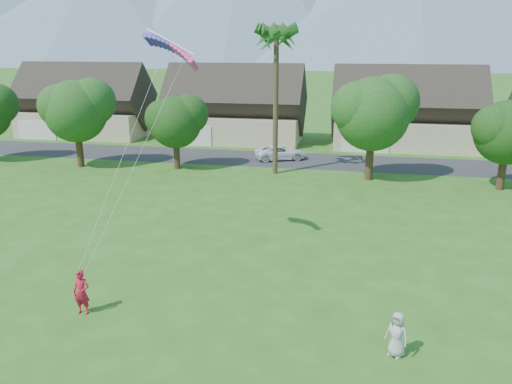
% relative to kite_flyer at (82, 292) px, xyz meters
% --- Properties ---
extents(street, '(90.00, 7.00, 0.01)m').
position_rel_kite_flyer_xyz_m(street, '(6.12, 30.47, -0.97)').
color(street, '#2D2D30').
rests_on(street, ground).
extents(kite_flyer, '(0.73, 0.49, 1.95)m').
position_rel_kite_flyer_xyz_m(kite_flyer, '(0.00, 0.00, 0.00)').
color(kite_flyer, red).
rests_on(kite_flyer, ground).
extents(watcher, '(1.01, 0.90, 1.73)m').
position_rel_kite_flyer_xyz_m(watcher, '(12.68, -0.49, -0.11)').
color(watcher, '#B6B6B2').
rests_on(watcher, ground).
extents(parked_car, '(5.47, 4.06, 1.38)m').
position_rel_kite_flyer_xyz_m(parked_car, '(3.77, 30.47, -0.28)').
color(parked_car, white).
rests_on(parked_car, ground).
extents(mountain_ridge, '(540.00, 240.00, 70.00)m').
position_rel_kite_flyer_xyz_m(mountain_ridge, '(16.52, 256.47, 28.09)').
color(mountain_ridge, slate).
rests_on(mountain_ridge, ground).
extents(houses_row, '(72.75, 8.19, 8.86)m').
position_rel_kite_flyer_xyz_m(houses_row, '(6.61, 39.47, 2.47)').
color(houses_row, beige).
rests_on(houses_row, ground).
extents(tree_row, '(62.27, 6.67, 8.45)m').
position_rel_kite_flyer_xyz_m(tree_row, '(4.97, 24.39, 3.91)').
color(tree_row, '#47301C').
rests_on(tree_row, ground).
extents(fan_palm, '(3.00, 3.00, 13.80)m').
position_rel_kite_flyer_xyz_m(fan_palm, '(4.12, 24.97, 10.83)').
color(fan_palm, '#4C3D26').
rests_on(fan_palm, ground).
extents(parafoil_kite, '(3.01, 1.23, 0.50)m').
position_rel_kite_flyer_xyz_m(parafoil_kite, '(2.03, 6.70, 9.77)').
color(parafoil_kite, '#2F18B5').
rests_on(parafoil_kite, ground).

